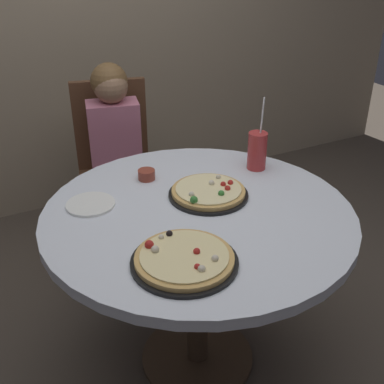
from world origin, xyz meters
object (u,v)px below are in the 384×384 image
soda_cup (257,151)px  plate_small (91,204)px  pizza_cheese (184,259)px  diner_child (119,181)px  pizza_veggie (208,192)px  chair_wooden (114,159)px  sauce_bowl (147,175)px  dining_table (198,235)px

soda_cup → plate_small: bearing=179.1°
pizza_cheese → soda_cup: soda_cup is taller
soda_cup → plate_small: size_ratio=1.71×
diner_child → pizza_veggie: bearing=-82.7°
diner_child → chair_wooden: bearing=77.8°
chair_wooden → sauce_bowl: (-0.09, -0.72, 0.24)m
pizza_cheese → plate_small: size_ratio=1.83×
pizza_cheese → plate_small: 0.50m
pizza_veggie → sauce_bowl: 0.29m
pizza_cheese → plate_small: pizza_cheese is taller
diner_child → pizza_veggie: size_ratio=3.55×
chair_wooden → diner_child: 0.19m
dining_table → plate_small: (-0.34, 0.21, 0.11)m
chair_wooden → diner_child: bearing=-102.2°
chair_wooden → soda_cup: soda_cup is taller
pizza_veggie → pizza_cheese: same height
dining_table → pizza_cheese: (-0.19, -0.26, 0.12)m
diner_child → plate_small: diner_child is taller
chair_wooden → soda_cup: 0.96m
soda_cup → pizza_veggie: bearing=-157.6°
chair_wooden → diner_child: size_ratio=0.88×
diner_child → pizza_cheese: bearing=-98.7°
dining_table → soda_cup: 0.47m
chair_wooden → pizza_cheese: chair_wooden is taller
dining_table → diner_child: bearing=91.2°
diner_child → plate_small: 0.77m
sauce_bowl → pizza_cheese: bearing=-101.4°
diner_child → sauce_bowl: (-0.05, -0.54, 0.29)m
pizza_veggie → plate_small: bearing=162.1°
chair_wooden → plate_small: chair_wooden is taller
chair_wooden → plate_small: 0.93m
plate_small → sauce_bowl: bearing=21.6°
pizza_cheese → pizza_veggie: bearing=51.3°
soda_cup → plate_small: (-0.72, 0.01, -0.08)m
dining_table → pizza_cheese: size_ratio=3.44×
diner_child → pizza_veggie: (0.10, -0.78, 0.28)m
plate_small → pizza_veggie: bearing=-17.9°
pizza_veggie → diner_child: bearing=97.3°
dining_table → diner_child: size_ratio=1.05×
soda_cup → pizza_cheese: bearing=-141.1°
diner_child → dining_table: bearing=-88.8°
pizza_veggie → plate_small: pizza_veggie is taller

